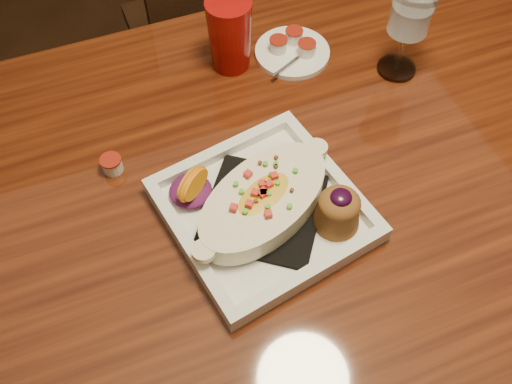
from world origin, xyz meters
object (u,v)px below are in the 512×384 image
object	(u,v)px
table	(344,200)
plate	(269,205)
saucer	(292,50)
chair_far	(226,39)
goblet	(411,15)
red_tumbler	(230,35)

from	to	relation	value
table	plate	size ratio (longest dim) A/B	4.85
saucer	chair_far	bearing A→B (deg)	92.23
goblet	saucer	distance (m)	0.22
table	chair_far	size ratio (longest dim) A/B	1.61
goblet	chair_far	bearing A→B (deg)	110.55
red_tumbler	chair_far	bearing A→B (deg)	73.74
plate	table	bearing A→B (deg)	2.70
plate	chair_far	bearing A→B (deg)	66.25
chair_far	saucer	world-z (taller)	chair_far
plate	goblet	distance (m)	0.40
table	saucer	distance (m)	0.29
red_tumbler	goblet	bearing A→B (deg)	-24.30
goblet	red_tumbler	xyz separation A→B (m)	(-0.27, 0.12, -0.05)
saucer	plate	bearing A→B (deg)	-119.06
saucer	red_tumbler	xyz separation A→B (m)	(-0.11, 0.02, 0.06)
red_tumbler	plate	bearing A→B (deg)	-100.18
plate	red_tumbler	world-z (taller)	red_tumbler
goblet	table	bearing A→B (deg)	-135.91
chair_far	red_tumbler	world-z (taller)	chair_far
chair_far	goblet	xyz separation A→B (m)	(0.17, -0.46, 0.36)
plate	saucer	distance (m)	0.35
chair_far	red_tumbler	size ratio (longest dim) A/B	7.00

